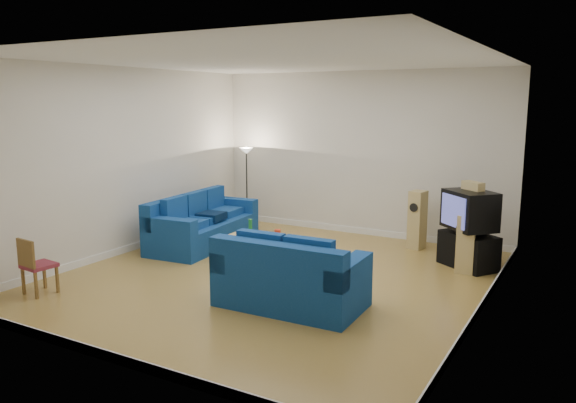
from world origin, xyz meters
The scene contains 16 objects.
room centered at (0.00, 0.00, 1.54)m, with size 6.01×6.51×3.21m.
sofa_three_seat centered at (-2.18, 1.00, 0.34)m, with size 1.22×2.45×0.92m.
sofa_loveseat centered at (0.80, -0.99, 0.35)m, with size 1.87×1.08×0.92m.
coffee_table centered at (-0.66, 0.57, 0.36)m, with size 1.13×0.57×0.41m.
bottle centered at (-0.88, 0.67, 0.54)m, with size 0.06×0.06×0.27m, color #197233.
tissue_box centered at (-0.63, 0.47, 0.45)m, with size 0.21×0.12×0.09m, color green.
red_canister centered at (-0.36, 0.69, 0.48)m, with size 0.10×0.10×0.14m, color red.
remote centered at (-0.29, 0.42, 0.42)m, with size 0.17×0.05×0.02m, color black.
tv_stand centered at (2.43, 1.95, 0.28)m, with size 0.90×0.50×0.55m, color black.
av_receiver centered at (2.44, 2.01, 0.60)m, with size 0.38×0.31×0.09m, color black.
television centered at (2.43, 1.89, 0.95)m, with size 0.96×0.96×0.61m.
centre_speaker centered at (2.43, 2.00, 1.31)m, with size 0.38×0.15×0.13m, color tan.
speaker_left centered at (1.37, 2.70, 0.53)m, with size 0.29×0.36×1.05m.
speaker_right centered at (2.45, 1.62, 0.46)m, with size 0.30×0.24×0.91m.
floor_lamp centered at (-2.30, 2.70, 1.38)m, with size 0.29×0.29×1.67m.
dining_chair centered at (-2.46, -2.29, 0.45)m, with size 0.42×0.42×0.80m.
Camera 1 is at (4.19, -7.01, 2.64)m, focal length 35.00 mm.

